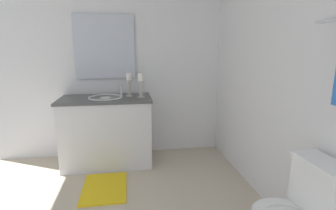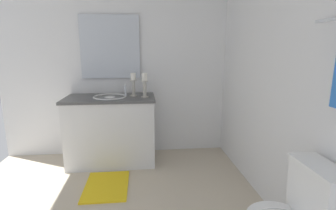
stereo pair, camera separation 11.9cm
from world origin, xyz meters
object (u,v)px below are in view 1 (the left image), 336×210
(candle_holder_tall, at_px, (141,85))
(bath_mat, at_px, (105,188))
(mirror, at_px, (105,47))
(candle_holder_short, at_px, (129,84))
(sink_basin, at_px, (106,101))
(vanity_cabinet, at_px, (107,131))

(candle_holder_tall, distance_m, bath_mat, 1.20)
(mirror, distance_m, candle_holder_tall, 0.70)
(candle_holder_short, bearing_deg, sink_basin, -80.92)
(vanity_cabinet, xyz_separation_m, bath_mat, (0.62, 0.00, -0.41))
(vanity_cabinet, height_order, candle_holder_short, candle_holder_short)
(vanity_cabinet, distance_m, sink_basin, 0.38)
(vanity_cabinet, xyz_separation_m, candle_holder_short, (-0.05, 0.29, 0.57))
(sink_basin, height_order, bath_mat, sink_basin)
(candle_holder_tall, distance_m, candle_holder_short, 0.17)
(sink_basin, bearing_deg, vanity_cabinet, -90.00)
(candle_holder_short, bearing_deg, candle_holder_tall, 51.40)
(vanity_cabinet, height_order, bath_mat, vanity_cabinet)
(sink_basin, bearing_deg, candle_holder_tall, 81.47)
(vanity_cabinet, distance_m, bath_mat, 0.75)
(candle_holder_short, height_order, bath_mat, candle_holder_short)
(candle_holder_short, relative_size, bath_mat, 0.47)
(sink_basin, bearing_deg, bath_mat, -0.09)
(vanity_cabinet, height_order, candle_holder_tall, candle_holder_tall)
(vanity_cabinet, bearing_deg, candle_holder_short, 99.04)
(candle_holder_tall, relative_size, bath_mat, 0.48)
(vanity_cabinet, relative_size, candle_holder_short, 3.83)
(mirror, distance_m, bath_mat, 1.68)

